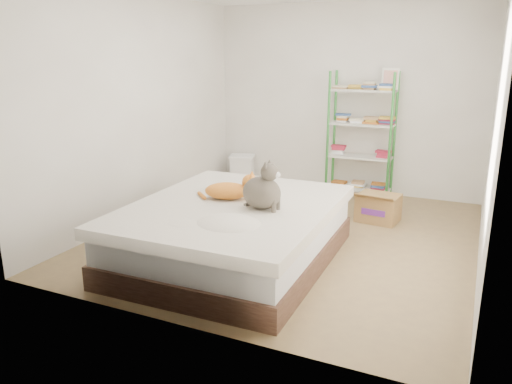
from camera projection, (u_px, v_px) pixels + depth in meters
The scene contains 7 objects.
room at pixel (292, 117), 5.14m from camera, with size 3.81×4.21×2.61m.
bed at pixel (233, 232), 4.75m from camera, with size 1.82×2.26×0.57m.
orange_cat at pixel (227, 189), 4.81m from camera, with size 0.51×0.28×0.21m, color orange, non-canonical shape.
grey_cat at pixel (262, 186), 4.48m from camera, with size 0.32×0.38×0.44m, color #665B52, non-canonical shape.
shelf_unit at pixel (362, 134), 6.78m from camera, with size 0.88×0.36×1.74m.
cardboard_box at pixel (378, 208), 5.90m from camera, with size 0.50×0.49×0.38m.
white_bin at pixel (242, 169), 7.65m from camera, with size 0.44×0.41×0.42m.
Camera 1 is at (1.81, -4.85, 1.95)m, focal length 35.00 mm.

